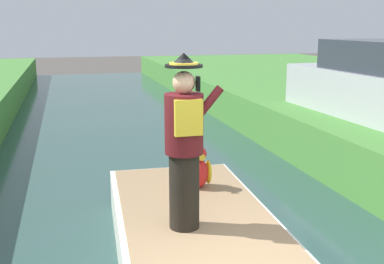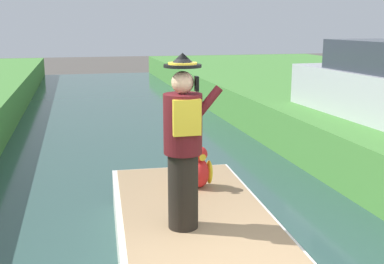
{
  "view_description": "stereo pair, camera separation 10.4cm",
  "coord_description": "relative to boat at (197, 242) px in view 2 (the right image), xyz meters",
  "views": [
    {
      "loc": [
        -1.35,
        -3.41,
        2.83
      ],
      "look_at": [
        0.03,
        1.78,
        1.61
      ],
      "focal_mm": 44.34,
      "sensor_mm": 36.0,
      "label": 1
    },
    {
      "loc": [
        -1.25,
        -3.44,
        2.83
      ],
      "look_at": [
        0.03,
        1.78,
        1.61
      ],
      "focal_mm": 44.34,
      "sensor_mm": 36.0,
      "label": 2
    }
  ],
  "objects": [
    {
      "name": "boat",
      "position": [
        0.0,
        0.0,
        0.0
      ],
      "size": [
        2.02,
        4.29,
        0.61
      ],
      "color": "silver",
      "rests_on": "canal_water"
    },
    {
      "name": "parked_car_silver",
      "position": [
        4.63,
        3.44,
        1.26
      ],
      "size": [
        1.85,
        4.06,
        1.5
      ],
      "color": "#B7B7BC",
      "rests_on": "grass_bank_far"
    },
    {
      "name": "parrot_plush",
      "position": [
        0.27,
        0.96,
        0.55
      ],
      "size": [
        0.36,
        0.35,
        0.57
      ],
      "color": "red",
      "rests_on": "boat"
    },
    {
      "name": "person_pirate",
      "position": [
        -0.21,
        -0.23,
        1.23
      ],
      "size": [
        0.61,
        0.42,
        1.85
      ],
      "rotation": [
        0.0,
        0.0,
        0.24
      ],
      "color": "black",
      "rests_on": "boat"
    }
  ]
}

